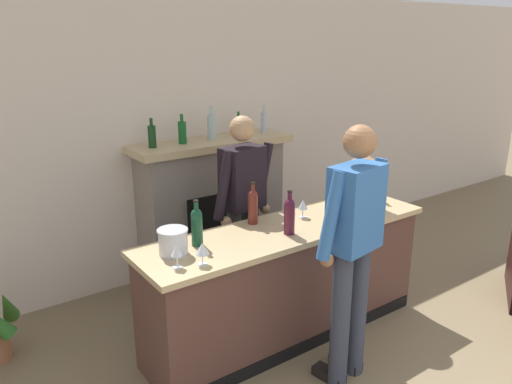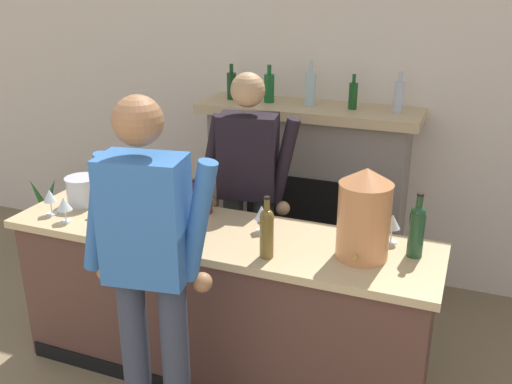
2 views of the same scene
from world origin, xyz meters
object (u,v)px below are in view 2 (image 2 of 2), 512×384
(wine_glass_front_left, at_px, (392,222))
(copper_dispenser, at_px, (364,213))
(person_customer, at_px, (150,275))
(wine_glass_by_dispenser, at_px, (64,204))
(wine_bottle_merlot_tall, at_px, (417,228))
(wine_glass_back_row, at_px, (262,213))
(wine_glass_front_right, at_px, (50,197))
(wine_bottle_burgundy_dark, at_px, (194,211))
(wine_bottle_rose_blush, at_px, (113,184))
(person_bartender, at_px, (248,194))
(ice_bucket_steel, at_px, (83,191))
(potted_plant_corner, at_px, (58,215))
(wine_bottle_riesling_slim, at_px, (267,231))
(fireplace_stone, at_px, (307,193))
(wine_bottle_port_short, at_px, (205,189))

(wine_glass_front_left, bearing_deg, copper_dispenser, -117.00)
(person_customer, xyz_separation_m, wine_glass_by_dispenser, (-0.85, 0.48, 0.03))
(wine_bottle_merlot_tall, height_order, wine_glass_back_row, wine_bottle_merlot_tall)
(wine_glass_back_row, distance_m, wine_glass_front_right, 1.26)
(wine_bottle_burgundy_dark, height_order, wine_bottle_rose_blush, wine_bottle_burgundy_dark)
(wine_bottle_burgundy_dark, bearing_deg, person_bartender, 86.45)
(ice_bucket_steel, bearing_deg, wine_bottle_burgundy_dark, -11.63)
(wine_glass_back_row, bearing_deg, potted_plant_corner, 157.86)
(potted_plant_corner, distance_m, person_bartender, 2.11)
(person_bartender, distance_m, wine_bottle_rose_blush, 0.84)
(wine_bottle_riesling_slim, height_order, wine_glass_front_right, wine_bottle_riesling_slim)
(fireplace_stone, distance_m, person_bartender, 0.84)
(copper_dispenser, xyz_separation_m, wine_bottle_rose_blush, (-1.54, 0.10, -0.09))
(wine_glass_by_dispenser, bearing_deg, wine_bottle_burgundy_dark, 6.30)
(wine_glass_front_right, bearing_deg, wine_glass_front_left, 10.39)
(wine_bottle_riesling_slim, height_order, wine_glass_front_left, wine_bottle_riesling_slim)
(wine_glass_by_dispenser, bearing_deg, wine_bottle_riesling_slim, 0.64)
(wine_glass_front_right, bearing_deg, copper_dispenser, 4.24)
(fireplace_stone, bearing_deg, person_bartender, -101.59)
(copper_dispenser, distance_m, wine_glass_front_right, 1.82)
(wine_bottle_rose_blush, bearing_deg, copper_dispenser, -3.84)
(person_bartender, bearing_deg, wine_glass_front_right, -144.59)
(wine_bottle_riesling_slim, xyz_separation_m, wine_glass_front_right, (-1.37, 0.04, -0.03))
(wine_bottle_burgundy_dark, height_order, wine_glass_back_row, wine_bottle_burgundy_dark)
(wine_bottle_merlot_tall, relative_size, wine_glass_by_dispenser, 2.28)
(wine_bottle_burgundy_dark, bearing_deg, wine_glass_back_row, 33.54)
(person_bartender, height_order, wine_glass_front_right, person_bartender)
(copper_dispenser, relative_size, wine_glass_front_left, 2.93)
(wine_glass_front_left, bearing_deg, wine_bottle_merlot_tall, -39.85)
(fireplace_stone, xyz_separation_m, person_customer, (-0.13, -2.01, 0.31))
(wine_bottle_burgundy_dark, bearing_deg, wine_glass_front_left, 18.05)
(wine_bottle_burgundy_dark, relative_size, wine_glass_front_left, 2.09)
(fireplace_stone, relative_size, wine_bottle_rose_blush, 5.12)
(wine_bottle_riesling_slim, relative_size, wine_glass_front_left, 2.03)
(wine_glass_back_row, bearing_deg, wine_glass_front_left, 9.91)
(wine_bottle_merlot_tall, relative_size, wine_bottle_burgundy_dark, 1.01)
(potted_plant_corner, bearing_deg, wine_bottle_riesling_slim, -26.61)
(copper_dispenser, height_order, wine_glass_front_left, copper_dispenser)
(copper_dispenser, xyz_separation_m, wine_bottle_burgundy_dark, (-0.88, -0.11, -0.09))
(ice_bucket_steel, height_order, wine_glass_back_row, ice_bucket_steel)
(fireplace_stone, height_order, wine_bottle_port_short, fireplace_stone)
(wine_bottle_burgundy_dark, bearing_deg, person_customer, -82.74)
(copper_dispenser, bearing_deg, fireplace_stone, 116.93)
(person_customer, height_order, person_bartender, person_customer)
(person_customer, bearing_deg, wine_bottle_rose_blush, 133.11)
(person_customer, height_order, ice_bucket_steel, person_customer)
(person_bartender, xyz_separation_m, wine_bottle_burgundy_dark, (-0.04, -0.66, 0.13))
(wine_glass_by_dispenser, bearing_deg, person_bartender, 42.29)
(ice_bucket_steel, relative_size, wine_glass_by_dispenser, 1.39)
(wine_bottle_burgundy_dark, xyz_separation_m, wine_bottle_riesling_slim, (0.44, -0.07, -0.01))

